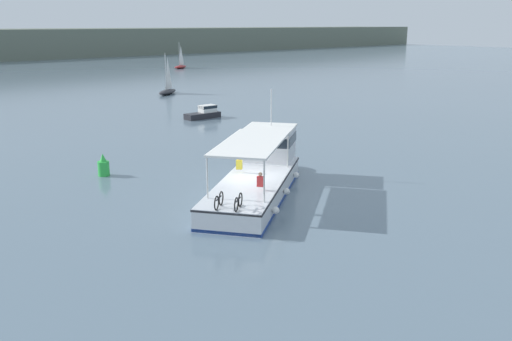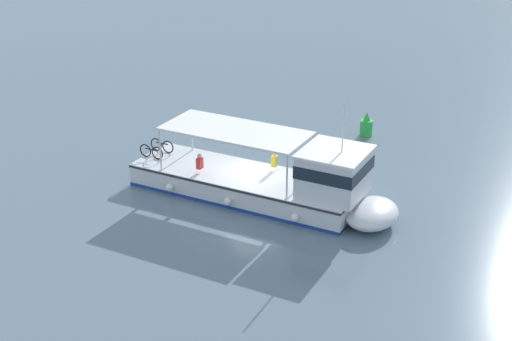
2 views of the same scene
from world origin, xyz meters
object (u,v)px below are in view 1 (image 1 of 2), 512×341
at_px(motorboat_far_right, 204,113).
at_px(channel_buoy, 104,167).
at_px(ferry_main, 260,173).
at_px(sailboat_far_left, 180,66).
at_px(sailboat_near_starboard, 167,90).

height_order(motorboat_far_right, channel_buoy, channel_buoy).
distance_m(motorboat_far_right, channel_buoy, 21.53).
height_order(ferry_main, motorboat_far_right, ferry_main).
distance_m(ferry_main, sailboat_far_left, 87.40).
height_order(sailboat_far_left, channel_buoy, sailboat_far_left).
height_order(sailboat_near_starboard, motorboat_far_right, sailboat_near_starboard).
distance_m(sailboat_far_left, channel_buoy, 83.19).
distance_m(sailboat_far_left, motorboat_far_right, 62.76).
xyz_separation_m(ferry_main, channel_buoy, (-5.16, 8.63, -0.45)).
bearing_deg(sailboat_near_starboard, ferry_main, -116.37).
relative_size(motorboat_far_right, channel_buoy, 2.60).
height_order(ferry_main, sailboat_near_starboard, sailboat_near_starboard).
relative_size(sailboat_near_starboard, sailboat_far_left, 1.00).
relative_size(ferry_main, channel_buoy, 8.69).
height_order(ferry_main, channel_buoy, ferry_main).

